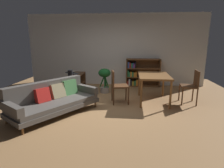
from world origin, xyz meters
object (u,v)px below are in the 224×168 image
media_console (76,84)px  fabric_couch (53,99)px  potted_floor_plant (105,77)px  dining_table (154,78)px  bookshelf (140,73)px  dining_chair_near (191,85)px  dining_chair_far (117,85)px  desk_speaker (70,73)px  open_laptop (74,73)px

media_console → fabric_couch: bearing=-91.0°
media_console → potted_floor_plant: potted_floor_plant is taller
fabric_couch → dining_table: (2.47, 1.14, 0.34)m
media_console → bookshelf: bearing=30.7°
bookshelf → media_console: bearing=-149.3°
dining_table → bookshelf: (-0.29, 1.89, -0.19)m
potted_floor_plant → dining_chair_near: size_ratio=0.88×
media_console → dining_chair_far: dining_chair_far is taller
desk_speaker → dining_chair_far: bearing=-17.2°
dining_table → dining_chair_near: (1.02, -0.06, -0.16)m
dining_table → dining_chair_far: bearing=-168.3°
open_laptop → dining_chair_near: bearing=-13.0°
dining_chair_near → bookshelf: size_ratio=0.73×
open_laptop → dining_chair_near: 3.66m
open_laptop → desk_speaker: desk_speaker is taller
open_laptop → potted_floor_plant: (1.04, 0.04, -0.13)m
media_console → dining_table: size_ratio=1.01×
dining_chair_near → bookshelf: bookshelf is taller
media_console → bookshelf: 2.51m
media_console → desk_speaker: size_ratio=5.99×
dining_table → bookshelf: bookshelf is taller
media_console → dining_chair_far: (1.44, -0.82, 0.21)m
dining_table → dining_chair_near: 1.03m
open_laptop → dining_chair_far: 1.83m
dining_chair_far → desk_speaker: bearing=162.8°
potted_floor_plant → media_console: bearing=-168.6°
open_laptop → dining_table: size_ratio=0.37×
fabric_couch → open_laptop: size_ratio=4.87×
bookshelf → potted_floor_plant: bearing=-138.2°
fabric_couch → dining_chair_far: 1.75m
desk_speaker → dining_chair_near: bearing=-5.0°
open_laptop → bookshelf: bookshelf is taller
open_laptop → dining_table: 2.66m
desk_speaker → dining_chair_far: size_ratio=0.22×
media_console → bookshelf: (2.16, 1.28, 0.19)m
dining_chair_far → bookshelf: 2.22m
dining_chair_near → dining_chair_far: bearing=-175.7°
potted_floor_plant → dining_table: (1.51, -0.80, 0.17)m
fabric_couch → dining_chair_near: bearing=17.2°
fabric_couch → dining_chair_far: (1.47, 0.93, 0.17)m
dining_chair_far → bookshelf: size_ratio=0.72×
desk_speaker → dining_table: size_ratio=0.17×
dining_chair_near → bookshelf: 2.34m
desk_speaker → dining_chair_near: dining_chair_near is taller
fabric_couch → dining_table: bearing=24.7°
desk_speaker → potted_floor_plant: (0.98, 0.55, -0.21)m
bookshelf → dining_chair_near: bearing=-56.2°
potted_floor_plant → dining_chair_near: 2.67m
fabric_couch → desk_speaker: 1.44m
desk_speaker → dining_chair_near: 3.52m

